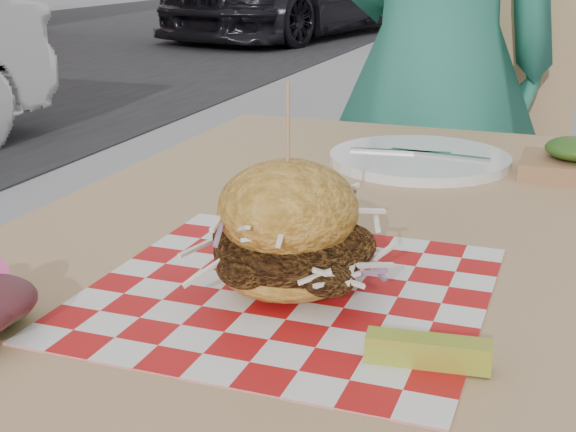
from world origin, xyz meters
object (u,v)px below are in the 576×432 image
(diner, at_px, (435,65))
(patio_table, at_px, (358,296))
(patio_chair, at_px, (464,168))
(sandwich, at_px, (288,236))

(diner, distance_m, patio_table, 0.97)
(patio_chair, height_order, sandwich, patio_chair)
(patio_table, height_order, patio_chair, patio_chair)
(patio_chair, bearing_deg, patio_table, -106.41)
(diner, bearing_deg, patio_table, 70.64)
(patio_table, bearing_deg, diner, 95.51)
(patio_chair, bearing_deg, diner, -132.07)
(patio_chair, distance_m, sandwich, 1.30)
(diner, xyz_separation_m, patio_chair, (0.06, 0.14, -0.26))
(sandwich, bearing_deg, patio_chair, 90.49)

